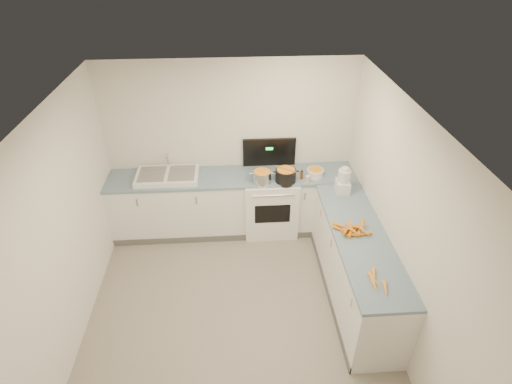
{
  "coord_description": "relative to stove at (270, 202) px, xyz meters",
  "views": [
    {
      "loc": [
        0.02,
        -3.12,
        3.88
      ],
      "look_at": [
        0.3,
        1.1,
        1.05
      ],
      "focal_mm": 28.0,
      "sensor_mm": 36.0,
      "label": 1
    }
  ],
  "objects": [
    {
      "name": "spice_jar",
      "position": [
        0.48,
        -0.23,
        0.51
      ],
      "size": [
        0.05,
        0.05,
        0.09
      ],
      "primitive_type": "cylinder",
      "color": "#E5B266",
      "rests_on": "counter_back"
    },
    {
      "name": "wall_right",
      "position": [
        1.2,
        -1.69,
        0.78
      ],
      "size": [
        0.0,
        4.0,
        2.5
      ],
      "primitive_type": null,
      "rotation": [
        1.57,
        0.0,
        -1.57
      ],
      "color": "silver",
      "rests_on": "ground"
    },
    {
      "name": "steel_pot",
      "position": [
        -0.14,
        -0.18,
        0.54
      ],
      "size": [
        0.26,
        0.26,
        0.19
      ],
      "primitive_type": "cylinder",
      "rotation": [
        0.0,
        0.0,
        0.03
      ],
      "color": "silver",
      "rests_on": "stove"
    },
    {
      "name": "wall_back",
      "position": [
        -0.55,
        0.31,
        0.78
      ],
      "size": [
        3.5,
        0.0,
        2.5
      ],
      "primitive_type": null,
      "rotation": [
        1.57,
        0.0,
        0.0
      ],
      "color": "silver",
      "rests_on": "ground"
    },
    {
      "name": "peelings",
      "position": [
        -1.63,
        -0.01,
        0.54
      ],
      "size": [
        0.25,
        0.2,
        0.01
      ],
      "color": "tan",
      "rests_on": "sink"
    },
    {
      "name": "food_processor",
      "position": [
        0.9,
        -0.47,
        0.62
      ],
      "size": [
        0.19,
        0.22,
        0.36
      ],
      "color": "white",
      "rests_on": "counter_right"
    },
    {
      "name": "sink",
      "position": [
        -1.45,
        0.02,
        0.5
      ],
      "size": [
        0.86,
        0.52,
        0.31
      ],
      "color": "white",
      "rests_on": "counter_back"
    },
    {
      "name": "floor",
      "position": [
        -0.55,
        -1.69,
        -0.47
      ],
      "size": [
        3.5,
        4.0,
        0.0
      ],
      "primitive_type": null,
      "color": "gray",
      "rests_on": "ground"
    },
    {
      "name": "peeled_carrots",
      "position": [
        0.84,
        -2.12,
        0.49
      ],
      "size": [
        0.16,
        0.36,
        0.04
      ],
      "color": "orange",
      "rests_on": "counter_right"
    },
    {
      "name": "ceiling",
      "position": [
        -0.55,
        -1.69,
        2.03
      ],
      "size": [
        3.5,
        4.0,
        0.0
      ],
      "primitive_type": null,
      "rotation": [
        3.14,
        0.0,
        0.0
      ],
      "color": "silver",
      "rests_on": "ground"
    },
    {
      "name": "carrot_pile",
      "position": [
        0.81,
        -1.32,
        0.5
      ],
      "size": [
        0.42,
        0.31,
        0.09
      ],
      "color": "orange",
      "rests_on": "counter_right"
    },
    {
      "name": "mixing_bowl",
      "position": [
        0.62,
        -0.07,
        0.52
      ],
      "size": [
        0.29,
        0.29,
        0.11
      ],
      "primitive_type": "cylinder",
      "rotation": [
        0.0,
        0.0,
        0.31
      ],
      "color": "white",
      "rests_on": "counter_back"
    },
    {
      "name": "wall_left",
      "position": [
        -2.3,
        -1.69,
        0.78
      ],
      "size": [
        0.0,
        4.0,
        2.5
      ],
      "primitive_type": null,
      "rotation": [
        1.57,
        0.0,
        1.57
      ],
      "color": "silver",
      "rests_on": "ground"
    },
    {
      "name": "counter_right",
      "position": [
        0.9,
        -1.39,
        -0.0
      ],
      "size": [
        0.62,
        2.2,
        0.94
      ],
      "color": "white",
      "rests_on": "ground"
    },
    {
      "name": "stove",
      "position": [
        0.0,
        0.0,
        0.0
      ],
      "size": [
        0.76,
        0.65,
        1.36
      ],
      "color": "white",
      "rests_on": "ground"
    },
    {
      "name": "black_pot",
      "position": [
        0.19,
        -0.18,
        0.55
      ],
      "size": [
        0.35,
        0.35,
        0.2
      ],
      "primitive_type": "cylinder",
      "rotation": [
        0.0,
        0.0,
        -0.29
      ],
      "color": "black",
      "rests_on": "stove"
    },
    {
      "name": "extract_bottle",
      "position": [
        0.42,
        -0.12,
        0.52
      ],
      "size": [
        0.04,
        0.04,
        0.11
      ],
      "primitive_type": "cylinder",
      "color": "#593319",
      "rests_on": "counter_back"
    },
    {
      "name": "counter_back",
      "position": [
        -0.55,
        0.01,
        -0.0
      ],
      "size": [
        3.5,
        0.62,
        0.94
      ],
      "color": "white",
      "rests_on": "ground"
    },
    {
      "name": "wooden_spoon",
      "position": [
        0.19,
        -0.18,
        0.66
      ],
      "size": [
        0.29,
        0.21,
        0.01
      ],
      "primitive_type": "cylinder",
      "rotation": [
        1.57,
        0.0,
        0.96
      ],
      "color": "#AD7A47",
      "rests_on": "black_pot"
    }
  ]
}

